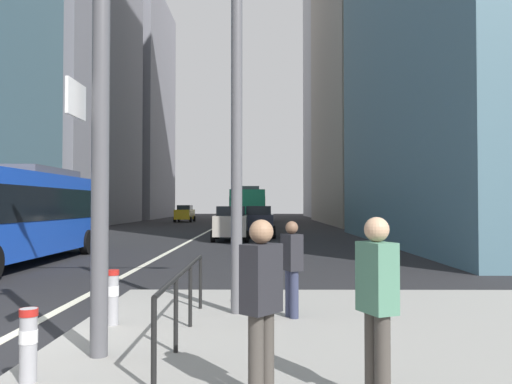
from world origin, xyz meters
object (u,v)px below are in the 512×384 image
at_px(city_bus_blue_oncoming, 14,211).
at_px(car_receding_near, 259,221).
at_px(car_receding_far, 231,223).
at_px(pedestrian_waiting, 292,264).
at_px(car_oncoming_mid, 185,213).
at_px(bollard_right, 28,341).
at_px(street_lamp_post, 237,23).
at_px(pedestrian_walking, 377,299).
at_px(pedestrian_far, 261,300).
at_px(bollard_back, 113,294).
at_px(city_bus_red_distant, 254,206).
at_px(city_bus_red_receding, 247,207).

bearing_deg(city_bus_blue_oncoming, car_receding_near, 60.34).
distance_m(car_receding_far, pedestrian_waiting, 19.95).
xyz_separation_m(city_bus_blue_oncoming, car_oncoming_mid, (-0.35, 41.33, -0.85)).
bearing_deg(pedestrian_waiting, car_receding_far, 96.11).
xyz_separation_m(city_bus_blue_oncoming, bollard_right, (5.82, -11.55, -1.25)).
bearing_deg(street_lamp_post, car_receding_near, 89.01).
bearing_deg(pedestrian_waiting, pedestrian_walking, -81.17).
bearing_deg(car_oncoming_mid, car_receding_near, -72.10).
relative_size(city_bus_blue_oncoming, car_receding_near, 2.66).
relative_size(bollard_right, pedestrian_waiting, 0.49).
xyz_separation_m(street_lamp_post, pedestrian_far, (0.42, -3.97, -4.15)).
bearing_deg(bollard_back, pedestrian_walking, -42.38).
relative_size(city_bus_blue_oncoming, bollard_back, 13.24).
xyz_separation_m(city_bus_red_distant, pedestrian_far, (0.67, -54.07, -0.70)).
distance_m(city_bus_red_receding, street_lamp_post, 32.26).
bearing_deg(car_oncoming_mid, car_receding_far, -76.70).
height_order(city_bus_red_distant, pedestrian_walking, city_bus_red_distant).
xyz_separation_m(bollard_back, pedestrian_far, (2.34, -3.09, 0.50)).
relative_size(bollard_right, bollard_back, 0.91).
bearing_deg(car_oncoming_mid, city_bus_red_receding, -66.11).
distance_m(city_bus_blue_oncoming, car_receding_near, 16.78).
bearing_deg(city_bus_red_distant, bollard_back, -91.88).
distance_m(city_bus_red_receding, pedestrian_waiting, 32.44).
height_order(city_bus_blue_oncoming, car_receding_near, city_bus_blue_oncoming).
bearing_deg(car_receding_near, city_bus_blue_oncoming, -119.66).
height_order(bollard_right, bollard_back, bollard_back).
bearing_deg(pedestrian_waiting, car_oncoming_mid, 100.47).
relative_size(city_bus_blue_oncoming, pedestrian_walking, 6.41).
height_order(city_bus_blue_oncoming, car_oncoming_mid, city_bus_blue_oncoming).
relative_size(car_oncoming_mid, bollard_right, 5.18).
xyz_separation_m(car_receding_far, pedestrian_far, (1.59, -23.47, 0.14)).
relative_size(car_oncoming_mid, bollard_back, 4.71).
relative_size(pedestrian_waiting, pedestrian_far, 0.92).
distance_m(city_bus_red_receding, city_bus_red_distant, 18.04).
xyz_separation_m(car_receding_near, pedestrian_far, (0.02, -26.66, 0.14)).
relative_size(city_bus_red_receding, pedestrian_walking, 6.55).
xyz_separation_m(city_bus_blue_oncoming, car_receding_near, (8.30, 14.57, -0.85)).
distance_m(bollard_back, pedestrian_walking, 4.69).
bearing_deg(pedestrian_far, bollard_right, 167.77).
bearing_deg(bollard_back, street_lamp_post, 24.46).
bearing_deg(city_bus_red_receding, bollard_right, -92.47).
xyz_separation_m(car_receding_near, pedestrian_waiting, (0.56, -23.02, 0.05)).
xyz_separation_m(city_bus_red_receding, pedestrian_far, (0.97, -36.03, -0.70)).
bearing_deg(city_bus_red_distant, car_receding_near, -88.66).
xyz_separation_m(city_bus_blue_oncoming, pedestrian_far, (8.32, -12.09, -0.70)).
distance_m(city_bus_red_distant, car_oncoming_mid, 8.07).
bearing_deg(bollard_right, car_receding_far, 87.73).
relative_size(car_receding_near, pedestrian_far, 2.45).
xyz_separation_m(car_oncoming_mid, pedestrian_waiting, (9.20, -49.78, 0.06)).
distance_m(car_receding_near, pedestrian_waiting, 23.03).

